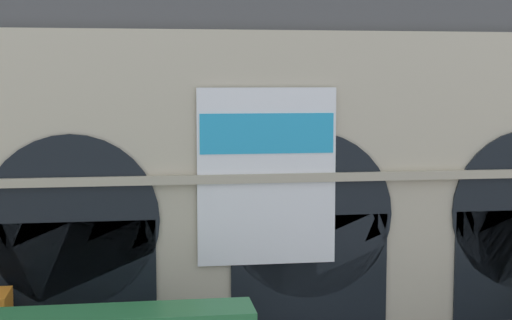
# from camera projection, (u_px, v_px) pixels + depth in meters

# --- Properties ---
(station_building) EXTENTS (49.33, 6.20, 19.50)m
(station_building) POSITION_uv_depth(u_px,v_px,m) (299.00, 139.00, 41.67)
(station_building) COLOR beige
(station_building) RESTS_ON ground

